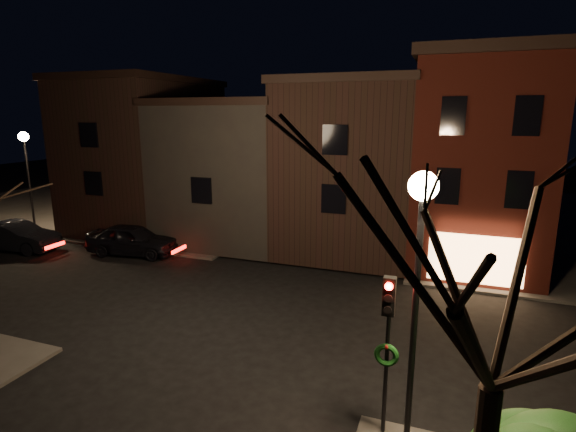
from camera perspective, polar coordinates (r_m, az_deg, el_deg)
The scene contains 12 objects.
ground at distance 18.26m, azimuth -3.50°, elevation -12.11°, with size 120.00×120.00×0.00m, color black.
sidewalk_far_left at distance 44.79m, azimuth -16.91°, elevation 2.45°, with size 30.00×30.00×0.12m, color #2D2B28.
corner_building at distance 24.77m, azimuth 23.15°, elevation 6.49°, with size 6.50×8.50×10.50m.
row_building_a at distance 26.33m, azimuth 8.62°, elevation 6.44°, with size 7.30×10.30×9.40m.
row_building_b at distance 28.71m, azimuth -5.81°, elevation 6.03°, with size 7.80×10.30×8.40m.
row_building_c at distance 32.44m, azimuth -17.56°, elevation 7.62°, with size 7.30×10.30×9.90m.
street_lamp_near at distance 9.50m, azimuth 16.39°, elevation -3.03°, with size 0.60×0.60×6.48m.
street_lamp_far at distance 33.50m, azimuth -30.35°, elevation 6.78°, with size 0.60×0.60×6.48m.
traffic_signal at distance 10.86m, azimuth 12.52°, elevation -14.20°, with size 0.58×0.38×4.05m.
bare_tree_right at distance 6.88m, azimuth 26.26°, elevation -1.49°, with size 6.40×6.40×8.50m.
parked_car_a at distance 26.51m, azimuth -19.17°, elevation -2.84°, with size 2.04×5.06×1.72m, color black.
parked_car_b at distance 30.14m, azimuth -31.32°, elevation -2.24°, with size 1.77×5.08×1.67m, color black.
Camera 1 is at (6.69, -15.15, 7.69)m, focal length 28.00 mm.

